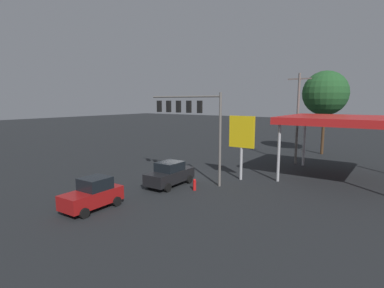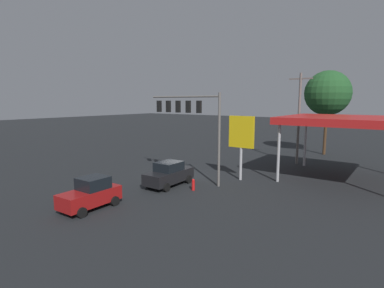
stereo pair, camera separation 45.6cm
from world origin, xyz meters
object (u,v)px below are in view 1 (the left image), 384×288
at_px(hatchback_crossing, 93,194).
at_px(fire_hydrant, 195,185).
at_px(sedan_far, 170,174).
at_px(utility_pole, 298,117).
at_px(traffic_signal_assembly, 190,114).
at_px(price_sign, 242,135).
at_px(street_tree, 325,93).

bearing_deg(hatchback_crossing, fire_hydrant, 155.04).
relative_size(sedan_far, fire_hydrant, 5.04).
xyz_separation_m(utility_pole, sedan_far, (5.70, 14.41, -4.14)).
bearing_deg(fire_hydrant, hatchback_crossing, 66.84).
bearing_deg(traffic_signal_assembly, hatchback_crossing, 83.34).
relative_size(traffic_signal_assembly, utility_pole, 0.77).
relative_size(price_sign, sedan_far, 1.24).
xyz_separation_m(price_sign, sedan_far, (3.82, 4.97, -2.95)).
bearing_deg(hatchback_crossing, utility_pole, 161.64).
xyz_separation_m(traffic_signal_assembly, price_sign, (-3.38, -2.81, -1.76)).
bearing_deg(price_sign, street_tree, -99.41).
distance_m(price_sign, street_tree, 17.98).
bearing_deg(utility_pole, traffic_signal_assembly, 66.73).
height_order(traffic_signal_assembly, fire_hydrant, traffic_signal_assembly).
bearing_deg(price_sign, fire_hydrant, 73.23).
relative_size(traffic_signal_assembly, hatchback_crossing, 1.92).
bearing_deg(traffic_signal_assembly, utility_pole, -113.27).
distance_m(traffic_signal_assembly, sedan_far, 5.21).
bearing_deg(street_tree, price_sign, 80.59).
height_order(price_sign, fire_hydrant, price_sign).
xyz_separation_m(traffic_signal_assembly, sedan_far, (0.43, 2.17, -4.71)).
relative_size(traffic_signal_assembly, price_sign, 1.34).
relative_size(traffic_signal_assembly, street_tree, 0.71).
bearing_deg(street_tree, fire_hydrant, 78.94).
bearing_deg(hatchback_crossing, sedan_far, 173.04).
height_order(traffic_signal_assembly, price_sign, traffic_signal_assembly).
xyz_separation_m(traffic_signal_assembly, fire_hydrant, (-1.91, 2.08, -5.23)).
distance_m(price_sign, sedan_far, 6.93).
xyz_separation_m(utility_pole, price_sign, (1.88, 9.44, -1.18)).
relative_size(price_sign, fire_hydrant, 6.23).
height_order(price_sign, hatchback_crossing, price_sign).
xyz_separation_m(utility_pole, hatchback_crossing, (6.32, 21.24, -4.14)).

